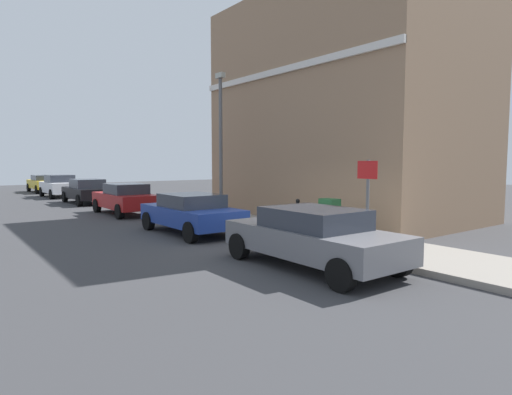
# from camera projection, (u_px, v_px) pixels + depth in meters

# --- Properties ---
(ground) EXTENTS (80.00, 80.00, 0.00)m
(ground) POSITION_uv_depth(u_px,v_px,m) (272.00, 246.00, 12.17)
(ground) COLOR #38383A
(sidewalk) EXTENTS (2.67, 30.00, 0.15)m
(sidewalk) POSITION_uv_depth(u_px,v_px,m) (216.00, 217.00, 18.05)
(sidewalk) COLOR gray
(sidewalk) RESTS_ON ground
(corner_building) EXTENTS (6.84, 10.49, 9.14)m
(corner_building) POSITION_uv_depth(u_px,v_px,m) (343.00, 110.00, 18.32)
(corner_building) COLOR #937256
(corner_building) RESTS_ON ground
(car_grey) EXTENTS (2.00, 4.46, 1.36)m
(car_grey) POSITION_uv_depth(u_px,v_px,m) (313.00, 236.00, 9.73)
(car_grey) COLOR slate
(car_grey) RESTS_ON ground
(car_blue) EXTENTS (1.98, 4.15, 1.32)m
(car_blue) POSITION_uv_depth(u_px,v_px,m) (191.00, 212.00, 14.35)
(car_blue) COLOR navy
(car_blue) RESTS_ON ground
(car_red) EXTENTS (1.83, 4.10, 1.40)m
(car_red) POSITION_uv_depth(u_px,v_px,m) (125.00, 198.00, 19.51)
(car_red) COLOR maroon
(car_red) RESTS_ON ground
(car_black) EXTENTS (1.85, 4.19, 1.40)m
(car_black) POSITION_uv_depth(u_px,v_px,m) (87.00, 191.00, 24.53)
(car_black) COLOR black
(car_black) RESTS_ON ground
(car_white) EXTENTS (1.94, 3.95, 1.50)m
(car_white) POSITION_uv_depth(u_px,v_px,m) (60.00, 186.00, 28.86)
(car_white) COLOR silver
(car_white) RESTS_ON ground
(car_yellow) EXTENTS (1.94, 4.34, 1.34)m
(car_yellow) POSITION_uv_depth(u_px,v_px,m) (45.00, 183.00, 33.45)
(car_yellow) COLOR gold
(car_yellow) RESTS_ON ground
(utility_cabinet) EXTENTS (0.46, 0.61, 1.15)m
(utility_cabinet) POSITION_uv_depth(u_px,v_px,m) (329.00, 219.00, 12.81)
(utility_cabinet) COLOR #1E4C28
(utility_cabinet) RESTS_ON sidewalk
(bollard_near_cabinet) EXTENTS (0.14, 0.14, 1.04)m
(bollard_near_cabinet) POSITION_uv_depth(u_px,v_px,m) (298.00, 213.00, 14.06)
(bollard_near_cabinet) COLOR black
(bollard_near_cabinet) RESTS_ON sidewalk
(street_sign) EXTENTS (0.08, 0.60, 2.30)m
(street_sign) POSITION_uv_depth(u_px,v_px,m) (367.00, 192.00, 10.52)
(street_sign) COLOR #59595B
(street_sign) RESTS_ON sidewalk
(lamppost) EXTENTS (0.20, 0.44, 5.72)m
(lamppost) POSITION_uv_depth(u_px,v_px,m) (221.00, 139.00, 17.06)
(lamppost) COLOR #59595B
(lamppost) RESTS_ON sidewalk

